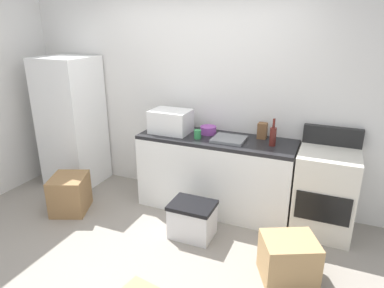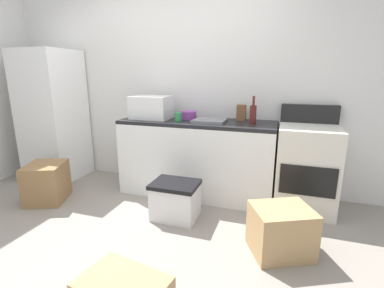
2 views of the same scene
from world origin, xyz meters
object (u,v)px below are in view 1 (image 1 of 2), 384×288
object	(u,v)px
cardboard_box_large	(288,259)
cardboard_box_medium	(70,194)
stove_oven	(325,191)
microwave	(171,121)
refrigerator	(72,122)
coffee_mug	(198,134)
mixing_bowl	(208,130)
storage_bin	(192,219)
knife_block	(262,131)
wine_bottle	(273,136)

from	to	relation	value
cardboard_box_large	cardboard_box_medium	bearing A→B (deg)	176.18
stove_oven	microwave	size ratio (longest dim) A/B	2.39
refrigerator	cardboard_box_large	world-z (taller)	refrigerator
coffee_mug	cardboard_box_large	bearing A→B (deg)	-34.22
stove_oven	mixing_bowl	size ratio (longest dim) A/B	5.79
coffee_mug	mixing_bowl	size ratio (longest dim) A/B	0.53
refrigerator	storage_bin	size ratio (longest dim) A/B	3.77
coffee_mug	storage_bin	bearing A→B (deg)	-72.90
microwave	knife_block	bearing A→B (deg)	10.66
refrigerator	storage_bin	world-z (taller)	refrigerator
knife_block	storage_bin	world-z (taller)	knife_block
refrigerator	cardboard_box_large	xyz separation A→B (m)	(3.05, -0.87, -0.67)
storage_bin	coffee_mug	bearing A→B (deg)	107.10
refrigerator	mixing_bowl	size ratio (longest dim) A/B	9.13
knife_block	storage_bin	xyz separation A→B (m)	(-0.50, -0.84, -0.80)
mixing_bowl	coffee_mug	bearing A→B (deg)	-103.46
microwave	stove_oven	bearing A→B (deg)	0.57
storage_bin	cardboard_box_medium	bearing A→B (deg)	-176.52
knife_block	cardboard_box_medium	distance (m)	2.38
cardboard_box_medium	storage_bin	world-z (taller)	cardboard_box_medium
storage_bin	mixing_bowl	bearing A→B (deg)	98.79
refrigerator	coffee_mug	distance (m)	1.86
mixing_bowl	refrigerator	bearing A→B (deg)	-175.34
knife_block	mixing_bowl	distance (m)	0.63
knife_block	mixing_bowl	size ratio (longest dim) A/B	0.95
microwave	cardboard_box_large	distance (m)	2.00
cardboard_box_large	wine_bottle	bearing A→B (deg)	112.10
wine_bottle	cardboard_box_large	size ratio (longest dim) A/B	0.65
wine_bottle	storage_bin	bearing A→B (deg)	-136.11
wine_bottle	storage_bin	size ratio (longest dim) A/B	0.65
mixing_bowl	microwave	bearing A→B (deg)	-164.69
microwave	storage_bin	distance (m)	1.19
cardboard_box_medium	storage_bin	distance (m)	1.55
refrigerator	coffee_mug	size ratio (longest dim) A/B	17.35
wine_bottle	mixing_bowl	distance (m)	0.79
refrigerator	microwave	xyz separation A→B (m)	(1.48, 0.04, 0.17)
coffee_mug	storage_bin	size ratio (longest dim) A/B	0.22
refrigerator	microwave	size ratio (longest dim) A/B	3.77
cardboard_box_medium	coffee_mug	bearing A→B (deg)	24.87
mixing_bowl	cardboard_box_medium	distance (m)	1.82
refrigerator	cardboard_box_medium	bearing A→B (deg)	-55.37
stove_oven	mixing_bowl	distance (m)	1.45
coffee_mug	cardboard_box_medium	bearing A→B (deg)	-155.13
mixing_bowl	cardboard_box_medium	world-z (taller)	mixing_bowl
wine_bottle	cardboard_box_medium	bearing A→B (deg)	-161.73
coffee_mug	stove_oven	bearing A→B (deg)	4.51
storage_bin	cardboard_box_large	bearing A→B (deg)	-14.55
mixing_bowl	cardboard_box_medium	bearing A→B (deg)	-149.24
wine_bottle	cardboard_box_large	distance (m)	1.27
refrigerator	cardboard_box_medium	distance (m)	1.06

